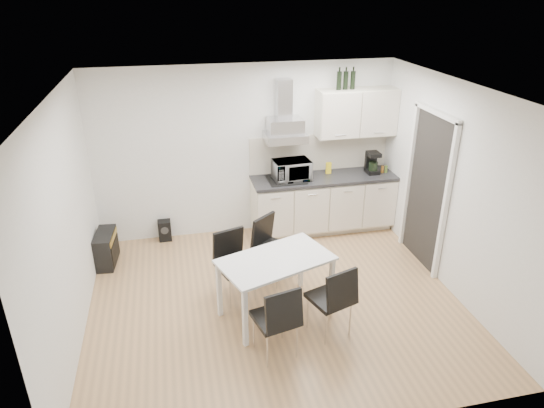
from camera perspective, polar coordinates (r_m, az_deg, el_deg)
The scene contains 15 objects.
ground at distance 6.17m, azimuth 0.35°, elevation -11.30°, with size 4.50×4.50×0.00m, color tan.
wall_back at distance 7.33m, azimuth -3.08°, elevation 6.18°, with size 4.50×0.10×2.60m, color white.
wall_front at distance 3.85m, azimuth 7.12°, elevation -12.67°, with size 4.50×0.10×2.60m, color white.
wall_left at distance 5.51m, azimuth -23.09°, elevation -2.39°, with size 0.10×4.00×2.60m, color white.
wall_right at distance 6.35m, azimuth 20.61°, elevation 1.57°, with size 0.10×4.00×2.60m, color white.
ceiling at distance 5.09m, azimuth 0.43°, elevation 13.08°, with size 4.50×4.50×0.00m, color white.
doorway at distance 6.85m, azimuth 17.65°, elevation 1.40°, with size 0.08×1.04×2.10m, color white.
kitchenette at distance 7.53m, azimuth 6.31°, elevation 2.75°, with size 2.22×0.64×2.52m.
dining_table at distance 5.61m, azimuth 0.43°, elevation -7.29°, with size 1.43×1.10×0.75m.
chair_far_left at distance 6.00m, azimuth -4.27°, elevation -7.43°, with size 0.44×0.50×0.88m, color black, non-canonical shape.
chair_far_right at distance 6.35m, azimuth 0.31°, elevation -5.44°, with size 0.44×0.50×0.88m, color black, non-canonical shape.
chair_near_left at distance 5.17m, azimuth 0.37°, elevation -13.37°, with size 0.44×0.50×0.88m, color black, non-canonical shape.
chair_near_right at distance 5.48m, azimuth 6.81°, elevation -11.03°, with size 0.44×0.50×0.88m, color black, non-canonical shape.
guitar_amp at distance 7.17m, azimuth -18.94°, elevation -4.96°, with size 0.30×0.59×0.47m.
floor_speaker at distance 7.61m, azimuth -12.50°, elevation -3.05°, with size 0.19×0.17×0.32m, color black.
Camera 1 is at (-1.11, -4.87, 3.63)m, focal length 32.00 mm.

